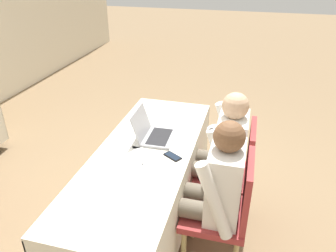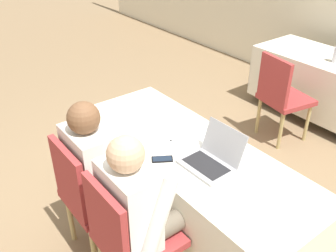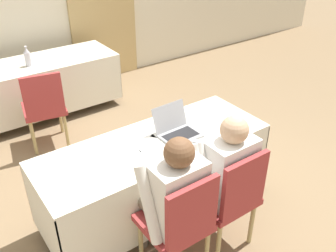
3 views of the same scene
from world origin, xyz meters
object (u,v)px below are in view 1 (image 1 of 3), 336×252
chair_near_left (226,209)px  chair_near_right (232,170)px  person_white_shirt (221,152)px  person_checkered_shirt (212,188)px  cell_phone (173,156)px  laptop (154,133)px

chair_near_left → chair_near_right: (0.47, 0.00, 0.00)m
chair_near_left → person_white_shirt: person_white_shirt is taller
chair_near_right → person_checkered_shirt: (-0.47, 0.10, 0.16)m
chair_near_right → person_checkered_shirt: size_ratio=0.78×
cell_phone → chair_near_right: 0.54m
chair_near_left → chair_near_right: bearing=-180.0°
chair_near_left → person_white_shirt: (0.47, 0.10, 0.16)m
person_white_shirt → cell_phone: bearing=-53.5°
person_checkered_shirt → chair_near_right: bearing=167.4°
laptop → chair_near_left: laptop is taller
chair_near_left → cell_phone: bearing=-117.0°
laptop → person_checkered_shirt: 0.72m
chair_near_right → cell_phone: bearing=-60.6°
chair_near_right → laptop: bearing=-88.9°
person_white_shirt → laptop: bearing=-88.7°
laptop → chair_near_left: bearing=-126.6°
laptop → chair_near_right: (0.01, -0.65, -0.25)m
chair_near_right → person_white_shirt: person_white_shirt is taller
laptop → cell_phone: size_ratio=2.18×
chair_near_left → chair_near_right: same height
chair_near_left → person_checkered_shirt: size_ratio=0.78×
laptop → chair_near_right: bearing=-90.6°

